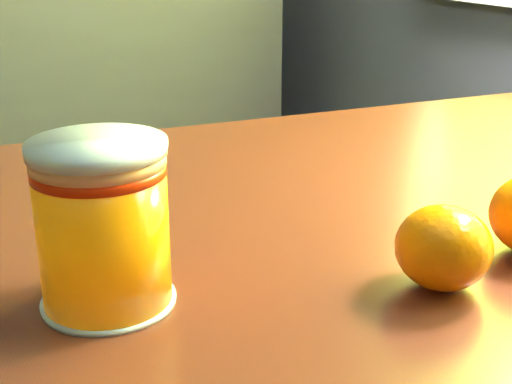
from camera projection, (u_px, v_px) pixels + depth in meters
table at (370, 337)px, 0.59m from camera, size 1.07×0.80×0.75m
juice_glass at (103, 226)px, 0.43m from camera, size 0.08×0.08×0.10m
orange_front at (443, 247)px, 0.46m from camera, size 0.07×0.07×0.06m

